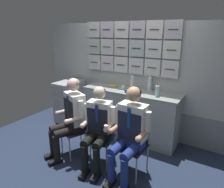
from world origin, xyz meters
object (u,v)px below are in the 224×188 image
at_px(sparkling_bottle_green, 150,83).
at_px(folding_chair_center, 102,130).
at_px(service_trolley, 70,101).
at_px(crew_member_left, 71,114).
at_px(espresso_cup_small, 123,87).
at_px(snack_banana, 113,86).
at_px(crew_member_center, 98,125).
at_px(folding_chair_left, 80,124).
at_px(crew_member_right, 130,129).
at_px(folding_chair_right, 135,138).

bearing_deg(sparkling_bottle_green, folding_chair_center, -106.95).
distance_m(service_trolley, crew_member_left, 1.30).
xyz_separation_m(service_trolley, espresso_cup_small, (1.27, 0.13, 0.47)).
height_order(service_trolley, snack_banana, snack_banana).
xyz_separation_m(service_trolley, snack_banana, (1.03, 0.15, 0.45)).
relative_size(folding_chair_center, sparkling_bottle_green, 2.91).
distance_m(folding_chair_center, espresso_cup_small, 1.04).
relative_size(crew_member_left, espresso_cup_small, 18.61).
distance_m(crew_member_center, snack_banana, 1.20).
relative_size(crew_member_center, espresso_cup_small, 17.74).
height_order(sparkling_bottle_green, snack_banana, sparkling_bottle_green).
bearing_deg(folding_chair_center, service_trolley, 150.75).
xyz_separation_m(crew_member_left, crew_member_center, (0.54, -0.02, -0.04)).
relative_size(folding_chair_left, crew_member_left, 0.64).
distance_m(crew_member_right, espresso_cup_small, 1.26).
bearing_deg(folding_chair_left, sparkling_bottle_green, 54.19).
bearing_deg(espresso_cup_small, folding_chair_left, -108.84).
relative_size(folding_chair_center, crew_member_right, 0.64).
bearing_deg(service_trolley, crew_member_left, -45.92).
relative_size(folding_chair_center, snack_banana, 4.86).
xyz_separation_m(crew_member_center, sparkling_bottle_green, (0.30, 1.24, 0.40)).
distance_m(folding_chair_center, folding_chair_right, 0.54).
bearing_deg(crew_member_center, folding_chair_left, 161.17).
height_order(folding_chair_right, sparkling_bottle_green, sparkling_bottle_green).
bearing_deg(sparkling_bottle_green, crew_member_left, -124.65).
xyz_separation_m(folding_chair_right, crew_member_right, (-0.01, -0.16, 0.21)).
distance_m(service_trolley, espresso_cup_small, 1.36).
xyz_separation_m(folding_chair_left, crew_member_center, (0.48, -0.16, 0.17)).
bearing_deg(sparkling_bottle_green, snack_banana, -168.71).
distance_m(folding_chair_left, sparkling_bottle_green, 1.44).
bearing_deg(crew_member_left, snack_banana, 82.60).
bearing_deg(folding_chair_left, crew_member_center, -18.83).
bearing_deg(crew_member_center, snack_banana, 110.25).
bearing_deg(crew_member_left, sparkling_bottle_green, 55.35).
bearing_deg(folding_chair_center, crew_member_left, -165.02).
relative_size(crew_member_center, crew_member_right, 0.95).
distance_m(sparkling_bottle_green, snack_banana, 0.72).
xyz_separation_m(folding_chair_center, crew_member_center, (0.03, -0.16, 0.17)).
relative_size(folding_chair_right, crew_member_right, 0.64).
height_order(folding_chair_center, sparkling_bottle_green, sparkling_bottle_green).
distance_m(service_trolley, folding_chair_left, 1.24).
bearing_deg(folding_chair_left, crew_member_right, -6.86).
xyz_separation_m(folding_chair_center, sparkling_bottle_green, (0.33, 1.08, 0.56)).
relative_size(crew_member_center, folding_chair_right, 1.48).
relative_size(folding_chair_right, espresso_cup_small, 11.96).
bearing_deg(folding_chair_center, sparkling_bottle_green, 73.05).
bearing_deg(crew_member_center, crew_member_right, 5.19).
xyz_separation_m(crew_member_right, espresso_cup_small, (-0.67, 1.03, 0.26)).
xyz_separation_m(espresso_cup_small, snack_banana, (-0.24, 0.02, -0.02)).
relative_size(crew_member_left, snack_banana, 7.55).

